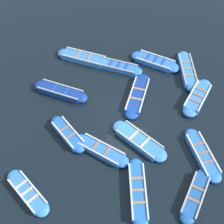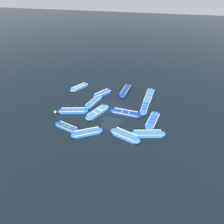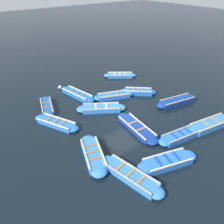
% 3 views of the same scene
% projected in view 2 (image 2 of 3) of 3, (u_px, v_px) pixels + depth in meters
% --- Properties ---
extents(ground_plane, '(120.00, 120.00, 0.00)m').
position_uv_depth(ground_plane, '(111.00, 110.00, 22.51)').
color(ground_plane, black).
extents(boat_near_quay, '(2.04, 3.61, 0.46)m').
position_uv_depth(boat_near_quay, '(125.00, 135.00, 18.91)').
color(boat_near_quay, '#3884E0').
rests_on(boat_near_quay, ground).
extents(boat_mid_row, '(3.71, 1.92, 0.43)m').
position_uv_depth(boat_mid_row, '(153.00, 121.00, 20.72)').
color(boat_mid_row, blue).
rests_on(boat_mid_row, ground).
extents(boat_outer_right, '(4.09, 1.59, 0.45)m').
position_uv_depth(boat_outer_right, '(149.00, 96.00, 24.57)').
color(boat_outer_right, '#3884E0').
rests_on(boat_outer_right, ground).
extents(boat_tucked, '(3.50, 1.98, 0.41)m').
position_uv_depth(boat_tucked, '(94.00, 102.00, 23.54)').
color(boat_tucked, blue).
rests_on(boat_tucked, ground).
extents(boat_end_of_row, '(3.64, 2.78, 0.41)m').
position_uv_depth(boat_end_of_row, '(98.00, 112.00, 21.90)').
color(boat_end_of_row, '#3884E0').
rests_on(boat_end_of_row, ground).
extents(boat_far_corner, '(2.76, 2.58, 0.46)m').
position_uv_depth(boat_far_corner, '(103.00, 94.00, 25.01)').
color(boat_far_corner, blue).
rests_on(boat_far_corner, ground).
extents(boat_stern_in, '(1.68, 3.33, 0.38)m').
position_uv_depth(boat_stern_in, '(67.00, 127.00, 19.90)').
color(boat_stern_in, '#1E59AD').
rests_on(boat_stern_in, ground).
extents(boat_bow_out, '(1.50, 3.92, 0.42)m').
position_uv_depth(boat_bow_out, '(73.00, 111.00, 22.08)').
color(boat_bow_out, blue).
rests_on(boat_bow_out, ground).
extents(boat_outer_left, '(3.04, 2.55, 0.39)m').
position_uv_depth(boat_outer_left, '(79.00, 87.00, 26.36)').
color(boat_outer_left, '#3884E0').
rests_on(boat_outer_left, ground).
extents(boat_centre, '(3.84, 1.50, 0.47)m').
position_uv_depth(boat_centre, '(126.00, 91.00, 25.57)').
color(boat_centre, navy).
rests_on(boat_centre, ground).
extents(boat_broadside, '(1.56, 3.99, 0.43)m').
position_uv_depth(boat_broadside, '(148.00, 134.00, 19.10)').
color(boat_broadside, '#3884E0').
rests_on(boat_broadside, ground).
extents(boat_inner_gap, '(1.30, 4.06, 0.36)m').
position_uv_depth(boat_inner_gap, '(125.00, 113.00, 21.83)').
color(boat_inner_gap, navy).
rests_on(boat_inner_gap, ground).
extents(boat_drifting, '(2.24, 3.56, 0.39)m').
position_uv_depth(boat_drifting, '(87.00, 133.00, 19.27)').
color(boat_drifting, blue).
rests_on(boat_drifting, ground).
extents(boat_alongside, '(3.48, 1.31, 0.41)m').
position_uv_depth(boat_alongside, '(145.00, 107.00, 22.70)').
color(boat_alongside, blue).
rests_on(boat_alongside, ground).
extents(buoy_orange_near, '(0.34, 0.34, 0.34)m').
position_uv_depth(buoy_orange_near, '(55.00, 112.00, 21.97)').
color(buoy_orange_near, silver).
rests_on(buoy_orange_near, ground).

